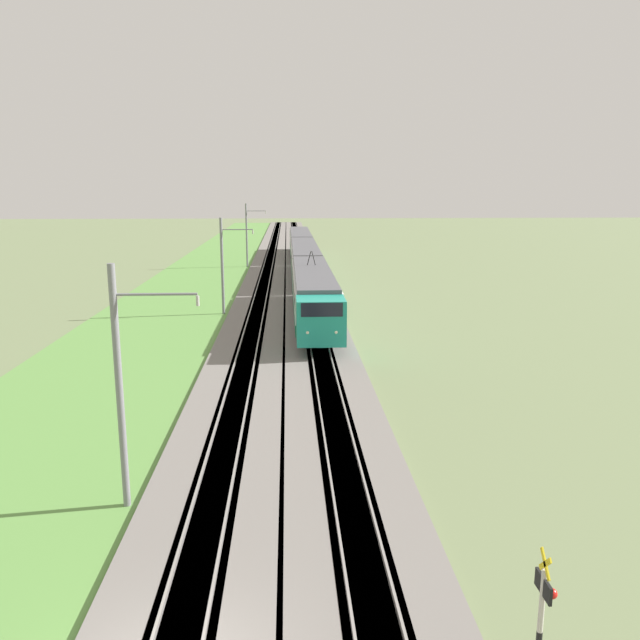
{
  "coord_description": "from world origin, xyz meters",
  "views": [
    {
      "loc": [
        -10.81,
        -2.38,
        9.65
      ],
      "look_at": [
        24.67,
        -4.25,
        2.16
      ],
      "focal_mm": 35.0,
      "sensor_mm": 36.0,
      "label": 1
    }
  ],
  "objects_px": {
    "catenary_mast_far": "(247,235)",
    "crossing_signal_far": "(542,608)",
    "catenary_mast_mid": "(223,265)",
    "catenary_mast_near": "(122,387)",
    "passenger_train": "(305,259)"
  },
  "relations": [
    {
      "from": "catenary_mast_far",
      "to": "crossing_signal_far",
      "type": "bearing_deg",
      "value": -171.83
    },
    {
      "from": "catenary_mast_mid",
      "to": "catenary_mast_far",
      "type": "bearing_deg",
      "value": 0.01
    },
    {
      "from": "catenary_mast_near",
      "to": "catenary_mast_mid",
      "type": "relative_size",
      "value": 1.01
    },
    {
      "from": "catenary_mast_far",
      "to": "catenary_mast_near",
      "type": "bearing_deg",
      "value": -180.0
    },
    {
      "from": "crossing_signal_far",
      "to": "catenary_mast_far",
      "type": "height_order",
      "value": "catenary_mast_far"
    },
    {
      "from": "passenger_train",
      "to": "catenary_mast_mid",
      "type": "distance_m",
      "value": 19.93
    },
    {
      "from": "passenger_train",
      "to": "catenary_mast_near",
      "type": "distance_m",
      "value": 49.22
    },
    {
      "from": "catenary_mast_near",
      "to": "crossing_signal_far",
      "type": "bearing_deg",
      "value": -128.11
    },
    {
      "from": "crossing_signal_far",
      "to": "catenary_mast_mid",
      "type": "xyz_separation_m",
      "value": [
        37.69,
        9.72,
        2.08
      ]
    },
    {
      "from": "passenger_train",
      "to": "catenary_mast_near",
      "type": "bearing_deg",
      "value": -7.94
    },
    {
      "from": "catenary_mast_near",
      "to": "catenary_mast_far",
      "type": "height_order",
      "value": "catenary_mast_far"
    },
    {
      "from": "catenary_mast_mid",
      "to": "crossing_signal_far",
      "type": "bearing_deg",
      "value": -165.54
    },
    {
      "from": "passenger_train",
      "to": "crossing_signal_far",
      "type": "relative_size",
      "value": 21.79
    },
    {
      "from": "catenary_mast_near",
      "to": "catenary_mast_far",
      "type": "distance_m",
      "value": 60.12
    },
    {
      "from": "catenary_mast_mid",
      "to": "passenger_train",
      "type": "bearing_deg",
      "value": -20.02
    }
  ]
}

